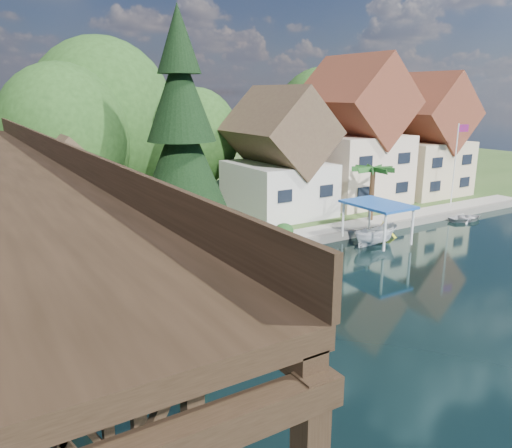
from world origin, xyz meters
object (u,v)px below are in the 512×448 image
Objects in this scene: conifer at (182,133)px; boat_yellow at (384,228)px; tugboat at (235,261)px; house_left at (279,161)px; boat_canopy at (376,227)px; palm_tree at (373,171)px; shed at (67,202)px; boat_white_b at (466,217)px; house_center at (354,141)px; house_right at (421,143)px; flagpole at (457,156)px; boat_white_a at (285,258)px.

conifer is 17.19m from boat_yellow.
conifer is 9.88m from tugboat.
house_left is 11.08m from boat_canopy.
tugboat is at bearing -166.35° from palm_tree.
conifer is (7.55, -1.98, 4.40)m from shed.
conifer is 26.01m from boat_white_b.
house_left is 0.69× the size of conifer.
house_center is 12.08m from boat_yellow.
house_right reaches higher than boat_white_b.
tugboat is at bearing 177.96° from boat_canopy.
house_left reaches higher than boat_canopy.
flagpole is (10.17, -0.27, 0.54)m from palm_tree.
palm_tree is 16.00m from tugboat.
shed reaches higher than boat_canopy.
house_center is 9.47m from flagpole.
conifer is 3.35× the size of palm_tree.
boat_white_b is at bearing -99.75° from boat_yellow.
house_right reaches higher than boat_white_a.
boat_yellow is at bearing -167.88° from flagpole.
boat_white_a is (-24.45, -10.31, -5.40)m from house_right.
boat_yellow is (22.02, -7.38, -3.17)m from shed.
shed is (-18.00, -1.50, -1.31)m from house_left.
house_left is at bearing 157.15° from flagpole.
shed is 3.16× the size of boat_yellow.
house_left is at bearing 99.77° from boat_canopy.
house_left is at bearing 65.28° from boat_white_b.
tugboat is at bearing -85.19° from conifer.
boat_white_b is (23.57, 0.57, -0.33)m from tugboat.
house_right is 1.59× the size of shed.
house_right is at bearing -3.18° from house_center.
palm_tree is (23.14, -4.69, 0.86)m from shed.
conifer is (-10.45, -3.48, 3.08)m from house_left.
boat_canopy is at bearing -23.89° from shed.
conifer reaches higher than house_left.
shed is (-27.00, -2.00, -2.59)m from house_center.
shed reaches higher than flagpole.
palm_tree is 0.98× the size of boat_canopy.
tugboat is (-18.91, -10.34, -5.74)m from house_center.
boat_yellow is at bearing 31.50° from boat_canopy.
house_center is 12.41m from boat_white_b.
house_right reaches higher than shed.
shed reaches higher than boat_white_a.
flagpole reaches higher than boat_canopy.
conifer is at bearing -161.56° from house_left.
tugboat is (-15.05, -3.65, -4.01)m from palm_tree.
palm_tree is at bearing 50.31° from boat_canopy.
conifer reaches higher than house_right.
tugboat is at bearing 89.92° from boat_white_a.
tugboat is (-27.91, -9.84, -5.10)m from house_right.
house_left reaches higher than palm_tree.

